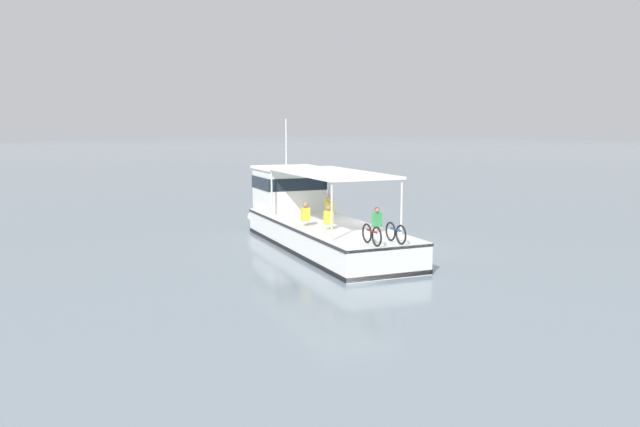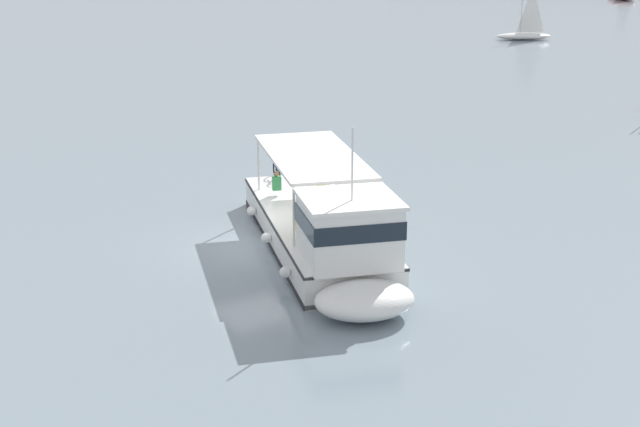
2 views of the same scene
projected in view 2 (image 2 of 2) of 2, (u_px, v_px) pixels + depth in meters
ground_plane at (253, 247)px, 33.59m from camera, size 400.00×400.00×0.00m
ferry_main at (327, 234)px, 31.90m from camera, size 13.01×7.14×5.32m
sailboat_horizon_east at (524, 33)px, 83.21m from camera, size 3.69×4.83×5.40m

